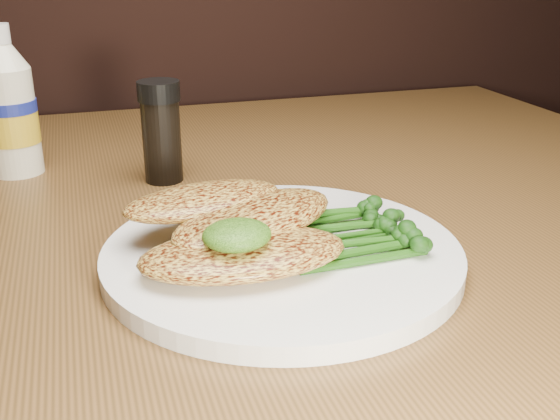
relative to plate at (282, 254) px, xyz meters
name	(u,v)px	position (x,y,z in m)	size (l,w,h in m)	color
plate	(282,254)	(0.00, 0.00, 0.00)	(0.27, 0.27, 0.01)	white
chicken_front	(243,254)	(-0.04, -0.03, 0.02)	(0.15, 0.08, 0.02)	gold
chicken_mid	(255,218)	(-0.02, 0.01, 0.03)	(0.15, 0.07, 0.02)	gold
chicken_back	(204,200)	(-0.05, 0.04, 0.03)	(0.13, 0.07, 0.02)	gold
pesto_front	(237,235)	(-0.04, -0.03, 0.04)	(0.05, 0.04, 0.02)	#143407
broccolini_bundle	(340,230)	(0.04, -0.01, 0.02)	(0.13, 0.10, 0.02)	#1E4F11
mayo_bottle	(8,101)	(-0.20, 0.29, 0.07)	(0.05, 0.05, 0.15)	#EDE7C9
pepper_grinder	(161,132)	(-0.06, 0.22, 0.04)	(0.04, 0.04, 0.10)	black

